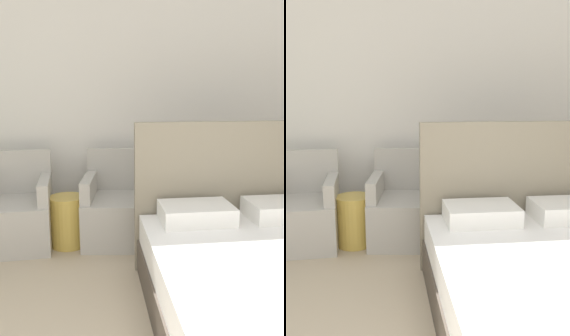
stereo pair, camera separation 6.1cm
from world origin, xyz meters
TOP-DOWN VIEW (x-y plane):
  - wall_back at (0.00, 3.48)m, footprint 10.00×0.06m
  - bed at (1.14, 1.29)m, footprint 1.62×1.98m
  - armchair_near_window_left at (-0.78, 2.86)m, footprint 0.73×0.73m
  - armchair_near_window_right at (0.24, 2.86)m, footprint 0.78×0.78m
  - side_table at (-0.27, 2.80)m, footprint 0.36×0.36m

SIDE VIEW (x-z plane):
  - side_table at x=-0.27m, z-range 0.00..0.50m
  - bed at x=1.14m, z-range -0.34..0.93m
  - armchair_near_window_left at x=-0.78m, z-range -0.16..0.75m
  - armchair_near_window_right at x=0.24m, z-range -0.16..0.75m
  - wall_back at x=0.00m, z-range 0.00..2.90m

